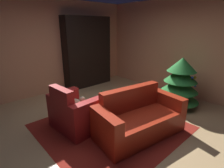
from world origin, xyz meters
TOP-DOWN VIEW (x-y plane):
  - ground_plane at (0.00, 0.00)m, footprint 6.50×6.50m
  - wall_back at (0.00, 2.69)m, footprint 5.53×0.06m
  - wall_left at (-2.74, 0.00)m, footprint 0.06×5.45m
  - area_rug at (0.03, -0.11)m, footprint 2.51×2.60m
  - bookshelf_unit at (-2.48, 1.23)m, footprint 0.38×1.66m
  - armchair_red at (-0.42, -0.69)m, footprint 0.99×0.73m
  - couch_red at (0.55, 0.12)m, footprint 1.02×1.78m
  - coffee_table at (-0.02, -0.13)m, footprint 0.72×0.72m
  - book_stack_on_table at (-0.07, -0.12)m, footprint 0.20×0.19m
  - bottle_on_table at (-0.22, -0.14)m, footprint 0.07×0.07m
  - decorated_tree at (0.45, 1.82)m, footprint 0.98×0.98m

SIDE VIEW (x-z plane):
  - ground_plane at x=0.00m, z-range 0.00..0.00m
  - area_rug at x=0.03m, z-range 0.00..0.01m
  - couch_red at x=0.55m, z-range -0.13..0.73m
  - armchair_red at x=-0.42m, z-range -0.13..0.78m
  - coffee_table at x=-0.02m, z-range 0.17..0.57m
  - book_stack_on_table at x=-0.07m, z-range 0.41..0.49m
  - bottle_on_table at x=-0.22m, z-range 0.37..0.69m
  - decorated_tree at x=0.45m, z-range 0.00..1.26m
  - bookshelf_unit at x=-2.48m, z-range -0.04..2.22m
  - wall_back at x=0.00m, z-range 0.00..2.72m
  - wall_left at x=-2.74m, z-range 0.00..2.72m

